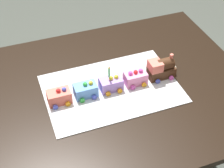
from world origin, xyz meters
TOP-DOWN VIEW (x-y plane):
  - dining_table at (0.00, 0.00)m, footprint 1.40×1.00m
  - cake_board at (-0.06, 0.00)m, footprint 0.60×0.40m
  - cake_locomotive at (-0.30, 0.00)m, footprint 0.14×0.08m
  - cake_car_hopper_bubblegum at (-0.17, 0.00)m, footprint 0.10×0.08m
  - cake_car_tanker_lavender at (-0.05, 0.00)m, footprint 0.10×0.08m
  - cake_car_flatbed_sky_blue at (0.06, 0.00)m, footprint 0.10×0.08m
  - cake_car_gondola_coral at (0.18, 0.00)m, footprint 0.10×0.08m
  - birthday_candle at (-0.05, 0.00)m, footprint 0.01×0.01m

SIDE VIEW (x-z plane):
  - dining_table at x=0.00m, z-range 0.26..1.00m
  - cake_board at x=-0.06m, z-range 0.74..0.74m
  - cake_car_tanker_lavender at x=-0.05m, z-range 0.74..0.81m
  - cake_car_flatbed_sky_blue at x=0.06m, z-range 0.74..0.81m
  - cake_car_gondola_coral at x=0.18m, z-range 0.74..0.81m
  - cake_car_hopper_bubblegum at x=-0.17m, z-range 0.74..0.81m
  - cake_locomotive at x=-0.30m, z-range 0.73..0.85m
  - birthday_candle at x=-0.05m, z-range 0.81..0.88m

